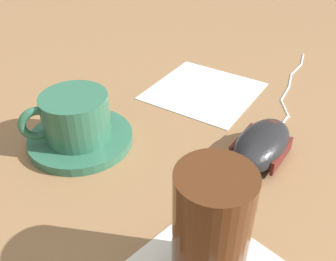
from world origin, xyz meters
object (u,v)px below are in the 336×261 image
(saucer, at_px, (81,139))
(drinking_glass, at_px, (211,231))
(computer_mouse, at_px, (261,145))
(coffee_cup, at_px, (74,117))

(saucer, bearing_deg, drinking_glass, 1.88)
(computer_mouse, bearing_deg, saucer, -132.80)
(saucer, bearing_deg, computer_mouse, 47.20)
(drinking_glass, bearing_deg, saucer, -178.12)
(coffee_cup, distance_m, drinking_glass, 0.25)
(drinking_glass, bearing_deg, computer_mouse, 119.11)
(coffee_cup, xyz_separation_m, computer_mouse, (0.16, 0.17, -0.02))
(saucer, relative_size, coffee_cup, 1.21)
(saucer, height_order, coffee_cup, coffee_cup)
(computer_mouse, relative_size, drinking_glass, 1.07)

